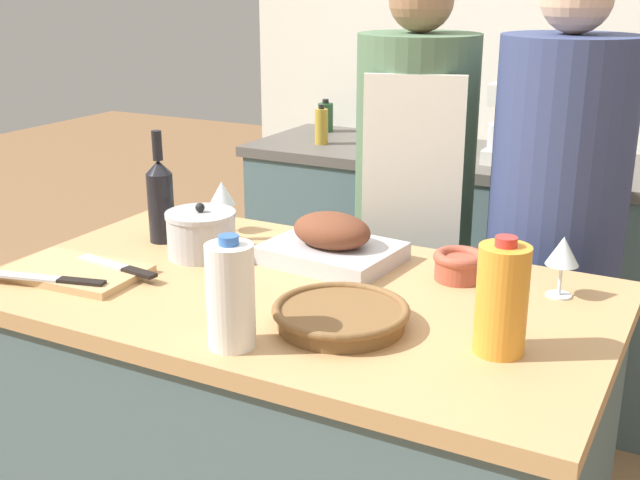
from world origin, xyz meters
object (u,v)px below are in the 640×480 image
stand_mixer (512,132)px  condiment_bottle_short (326,117)px  wine_bottle_green (160,199)px  wine_glass_right (563,253)px  wine_glass_left (222,195)px  roasting_pan (332,243)px  cutting_board (75,272)px  juice_jug (502,299)px  mixing_bowl (459,264)px  knife_paring (119,267)px  knife_chef (50,279)px  person_cook_aproned (414,212)px  person_cook_guest (555,232)px  condiment_bottle_tall (321,126)px  milk_jug (231,295)px  stock_pot (201,234)px  wicker_basket (341,315)px

stand_mixer → condiment_bottle_short: stand_mixer is taller
wine_bottle_green → wine_glass_right: size_ratio=2.15×
wine_glass_left → roasting_pan: bearing=-12.3°
cutting_board → juice_jug: 1.02m
wine_glass_left → wine_bottle_green: bearing=-121.9°
mixing_bowl → knife_paring: (-0.73, -0.35, -0.02)m
wine_glass_left → stand_mixer: (0.53, 1.06, 0.05)m
juice_jug → wine_glass_left: size_ratio=1.61×
wine_bottle_green → condiment_bottle_short: wine_bottle_green is taller
juice_jug → roasting_pan: bearing=149.5°
roasting_pan → cutting_board: bearing=-143.1°
knife_chef → person_cook_aproned: bearing=63.1°
wine_glass_left → person_cook_guest: 0.94m
mixing_bowl → person_cook_aproned: (-0.31, 0.51, -0.05)m
knife_chef → condiment_bottle_tall: 1.61m
stand_mixer → person_cook_aproned: 0.64m
milk_jug → knife_paring: 0.50m
stock_pot → wine_glass_left: (-0.07, 0.20, 0.05)m
cutting_board → stand_mixer: bearing=67.2°
cutting_board → knife_paring: knife_paring is taller
juice_jug → milk_jug: bearing=-154.9°
cutting_board → knife_paring: bearing=29.1°
condiment_bottle_tall → knife_paring: bearing=-81.2°
wine_bottle_green → person_cook_guest: 1.10m
wine_glass_left → condiment_bottle_short: 1.36m
mixing_bowl → milk_jug: milk_jug is taller
stock_pot → roasting_pan: bearing=20.0°
roasting_pan → milk_jug: (0.05, -0.52, 0.06)m
person_cook_aproned → person_cook_guest: (0.43, -0.01, 0.00)m
knife_paring → roasting_pan: bearing=38.5°
cutting_board → person_cook_aproned: size_ratio=0.21×
stand_mixer → knife_paring: bearing=-110.4°
juice_jug → milk_jug: (-0.46, -0.22, -0.00)m
mixing_bowl → condiment_bottle_tall: bearing=130.6°
roasting_pan → condiment_bottle_tall: 1.31m
knife_chef → knife_paring: 0.16m
stock_pot → wicker_basket: bearing=-23.9°
knife_chef → milk_jug: bearing=-6.3°
juice_jug → wine_glass_left: (-0.90, 0.39, -0.00)m
wine_glass_left → person_cook_guest: person_cook_guest is taller
condiment_bottle_short → person_cook_guest: 1.47m
cutting_board → knife_paring: size_ratio=1.34×
cutting_board → person_cook_guest: person_cook_guest is taller
stock_pot → condiment_bottle_short: bearing=105.9°
wicker_basket → condiment_bottle_short: size_ratio=2.01×
wine_bottle_green → stand_mixer: stand_mixer is taller
stock_pot → wine_glass_left: bearing=109.8°
roasting_pan → wine_glass_right: size_ratio=2.42×
roasting_pan → juice_jug: bearing=-30.5°
cutting_board → stand_mixer: stand_mixer is taller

